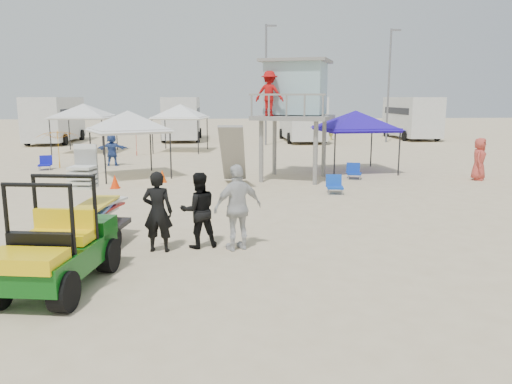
{
  "coord_description": "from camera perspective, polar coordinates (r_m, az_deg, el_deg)",
  "views": [
    {
      "loc": [
        -0.28,
        -7.24,
        3.26
      ],
      "look_at": [
        0.5,
        3.0,
        1.3
      ],
      "focal_mm": 35.0,
      "sensor_mm": 36.0,
      "label": 1
    }
  ],
  "objects": [
    {
      "name": "ground",
      "position": [
        7.94,
        -2.01,
        -13.42
      ],
      "size": [
        140.0,
        140.0,
        0.0
      ],
      "primitive_type": "plane",
      "color": "beige",
      "rests_on": "ground"
    },
    {
      "name": "utility_cart",
      "position": [
        9.16,
        -22.2,
        -5.06
      ],
      "size": [
        1.63,
        2.66,
        1.9
      ],
      "color": "#0C4E11",
      "rests_on": "ground"
    },
    {
      "name": "surf_trailer",
      "position": [
        11.35,
        -18.6,
        -2.21
      ],
      "size": [
        1.5,
        2.36,
        2.0
      ],
      "color": "black",
      "rests_on": "ground"
    },
    {
      "name": "man_left",
      "position": [
        10.77,
        -11.16,
        -2.23
      ],
      "size": [
        0.68,
        0.49,
        1.74
      ],
      "primitive_type": "imported",
      "rotation": [
        0.0,
        0.0,
        3.02
      ],
      "color": "black",
      "rests_on": "ground"
    },
    {
      "name": "man_mid",
      "position": [
        10.95,
        -6.58,
        -2.07
      ],
      "size": [
        0.94,
        0.82,
        1.67
      ],
      "primitive_type": "imported",
      "rotation": [
        0.0,
        0.0,
        3.4
      ],
      "color": "black",
      "rests_on": "ground"
    },
    {
      "name": "man_right",
      "position": [
        10.68,
        -2.08,
        -1.78
      ],
      "size": [
        1.18,
        0.85,
        1.87
      ],
      "primitive_type": "imported",
      "rotation": [
        0.0,
        0.0,
        3.54
      ],
      "color": "silver",
      "rests_on": "ground"
    },
    {
      "name": "lifeguard_tower",
      "position": [
        20.03,
        4.12,
        11.24
      ],
      "size": [
        3.7,
        3.7,
        4.59
      ],
      "color": "gray",
      "rests_on": "ground"
    },
    {
      "name": "canopy_blue",
      "position": [
        22.4,
        11.32,
        8.75
      ],
      "size": [
        3.32,
        3.32,
        3.09
      ],
      "color": "black",
      "rests_on": "ground"
    },
    {
      "name": "canopy_white_a",
      "position": [
        21.13,
        -14.43,
        8.61
      ],
      "size": [
        3.67,
        3.67,
        3.12
      ],
      "color": "black",
      "rests_on": "ground"
    },
    {
      "name": "canopy_white_b",
      "position": [
        31.48,
        -19.14,
        9.26
      ],
      "size": [
        3.33,
        3.33,
        3.28
      ],
      "color": "black",
      "rests_on": "ground"
    },
    {
      "name": "canopy_white_c",
      "position": [
        30.69,
        -8.67,
        9.61
      ],
      "size": [
        3.32,
        3.32,
        3.24
      ],
      "color": "black",
      "rests_on": "ground"
    },
    {
      "name": "umbrella_a",
      "position": [
        28.93,
        -13.5,
        5.58
      ],
      "size": [
        2.18,
        2.2,
        1.56
      ],
      "primitive_type": "imported",
      "rotation": [
        0.0,
        0.0,
        0.34
      ],
      "color": "red",
      "rests_on": "ground"
    },
    {
      "name": "umbrella_b",
      "position": [
        24.88,
        -21.63,
        4.59
      ],
      "size": [
        2.47,
        2.49,
        1.79
      ],
      "primitive_type": "imported",
      "rotation": [
        0.0,
        0.0,
        0.31
      ],
      "color": "orange",
      "rests_on": "ground"
    },
    {
      "name": "cone_near",
      "position": [
        18.77,
        -15.83,
        1.16
      ],
      "size": [
        0.34,
        0.34,
        0.5
      ],
      "primitive_type": "cone",
      "color": "#FF3708",
      "rests_on": "ground"
    },
    {
      "name": "cone_far",
      "position": [
        19.67,
        -10.67,
        1.81
      ],
      "size": [
        0.34,
        0.34,
        0.5
      ],
      "primitive_type": "cone",
      "color": "#FB4E07",
      "rests_on": "ground"
    },
    {
      "name": "beach_chair_a",
      "position": [
        24.69,
        -22.95,
        3.09
      ],
      "size": [
        0.64,
        0.69,
        0.64
      ],
      "color": "#0F12A7",
      "rests_on": "ground"
    },
    {
      "name": "beach_chair_b",
      "position": [
        17.32,
        8.96,
        0.87
      ],
      "size": [
        0.61,
        0.65,
        0.64
      ],
      "color": "#1042B4",
      "rests_on": "ground"
    },
    {
      "name": "beach_chair_c",
      "position": [
        20.57,
        11.12,
        2.36
      ],
      "size": [
        0.67,
        0.73,
        0.64
      ],
      "color": "#0F34A7",
      "rests_on": "ground"
    },
    {
      "name": "rv_far_left",
      "position": [
        39.06,
        -22.03,
        7.88
      ],
      "size": [
        2.64,
        6.8,
        3.25
      ],
      "color": "silver",
      "rests_on": "ground"
    },
    {
      "name": "rv_mid_left",
      "position": [
        38.86,
        -8.46,
        8.53
      ],
      "size": [
        2.65,
        6.5,
        3.25
      ],
      "color": "silver",
      "rests_on": "ground"
    },
    {
      "name": "rv_mid_right",
      "position": [
        37.79,
        5.27,
        8.54
      ],
      "size": [
        2.64,
        7.0,
        3.25
      ],
      "color": "silver",
      "rests_on": "ground"
    },
    {
      "name": "rv_far_right",
      "position": [
        41.66,
        17.35,
        8.31
      ],
      "size": [
        2.64,
        6.6,
        3.25
      ],
      "color": "silver",
      "rests_on": "ground"
    },
    {
      "name": "light_pole_left",
      "position": [
        34.4,
        1.14,
        12.03
      ],
      "size": [
        0.14,
        0.14,
        8.0
      ],
      "primitive_type": "cylinder",
      "color": "slate",
      "rests_on": "ground"
    },
    {
      "name": "light_pole_right",
      "position": [
        37.8,
        14.92,
        11.57
      ],
      "size": [
        0.14,
        0.14,
        8.0
      ],
      "primitive_type": "cylinder",
      "color": "slate",
      "rests_on": "ground"
    },
    {
      "name": "distant_beachgoers",
      "position": [
        25.09,
        1.53,
        5.18
      ],
      "size": [
        16.6,
        20.03,
        1.68
      ],
      "color": "#C14237",
      "rests_on": "ground"
    }
  ]
}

